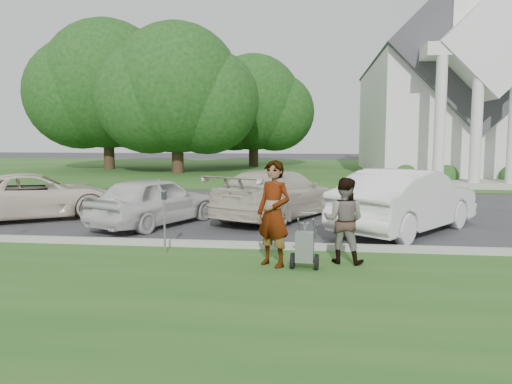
% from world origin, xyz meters
% --- Properties ---
extents(ground, '(120.00, 120.00, 0.00)m').
position_xyz_m(ground, '(0.00, 0.00, 0.00)').
color(ground, '#333335').
rests_on(ground, ground).
extents(grass_strip, '(80.00, 7.00, 0.01)m').
position_xyz_m(grass_strip, '(0.00, -3.00, 0.01)').
color(grass_strip, '#24581E').
rests_on(grass_strip, ground).
extents(church_lawn, '(80.00, 30.00, 0.01)m').
position_xyz_m(church_lawn, '(0.00, 27.00, 0.01)').
color(church_lawn, '#24581E').
rests_on(church_lawn, ground).
extents(curb, '(80.00, 0.18, 0.15)m').
position_xyz_m(curb, '(0.00, 0.55, 0.07)').
color(curb, '#9E9E93').
rests_on(curb, ground).
extents(church, '(9.19, 19.00, 24.10)m').
position_xyz_m(church, '(9.00, 23.11, 5.94)').
color(church, white).
rests_on(church, ground).
extents(tree_left, '(10.63, 8.40, 9.71)m').
position_xyz_m(tree_left, '(-8.01, 21.99, 5.11)').
color(tree_left, '#332316').
rests_on(tree_left, ground).
extents(tree_far, '(11.64, 9.20, 10.73)m').
position_xyz_m(tree_far, '(-14.01, 24.99, 5.69)').
color(tree_far, '#332316').
rests_on(tree_far, ground).
extents(tree_back, '(9.61, 7.60, 8.89)m').
position_xyz_m(tree_back, '(-4.01, 29.99, 4.73)').
color(tree_back, '#332316').
rests_on(tree_back, ground).
extents(striping_cart, '(0.52, 1.02, 0.93)m').
position_xyz_m(striping_cart, '(0.88, -0.98, 0.40)').
color(striping_cart, black).
rests_on(striping_cart, ground).
extents(person_left, '(0.85, 0.79, 1.96)m').
position_xyz_m(person_left, '(0.30, -0.85, 0.98)').
color(person_left, '#999999').
rests_on(person_left, ground).
extents(person_right, '(0.91, 0.79, 1.63)m').
position_xyz_m(person_right, '(1.60, -0.45, 0.81)').
color(person_right, '#999999').
rests_on(person_right, ground).
extents(parking_meter_near, '(0.09, 0.08, 1.31)m').
position_xyz_m(parking_meter_near, '(-2.02, -0.08, 0.82)').
color(parking_meter_near, '#919399').
rests_on(parking_meter_near, ground).
extents(car_a, '(5.23, 4.49, 1.34)m').
position_xyz_m(car_a, '(-7.10, 3.73, 0.67)').
color(car_a, beige).
rests_on(car_a, ground).
extents(car_b, '(3.06, 4.26, 1.35)m').
position_xyz_m(car_b, '(-3.29, 3.07, 0.67)').
color(car_b, silver).
rests_on(car_b, ground).
extents(car_c, '(4.00, 5.38, 1.45)m').
position_xyz_m(car_c, '(-0.05, 4.59, 0.73)').
color(car_c, beige).
rests_on(car_c, ground).
extents(car_d, '(4.27, 4.89, 1.60)m').
position_xyz_m(car_d, '(3.34, 2.91, 0.80)').
color(car_d, white).
rests_on(car_d, ground).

